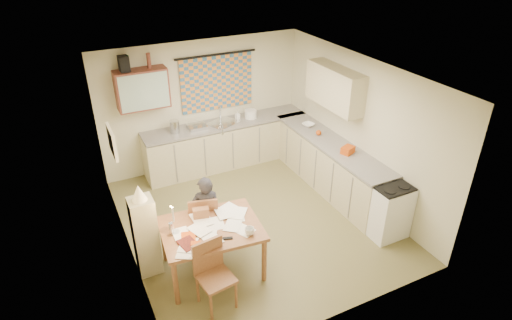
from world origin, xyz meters
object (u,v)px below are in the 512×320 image
dining_table (212,249)px  chair_far (204,230)px  stove (386,209)px  shelf_stand (146,236)px  counter_back (227,144)px  person (206,213)px  counter_right (329,165)px

dining_table → chair_far: chair_far is taller
stove → shelf_stand: size_ratio=0.75×
counter_back → dining_table: counter_back is taller
counter_back → shelf_stand: (-2.19, -2.36, 0.15)m
counter_back → person: person is taller
dining_table → shelf_stand: 0.92m
counter_right → stove: size_ratio=3.29×
counter_right → stove: bearing=-90.0°
counter_back → counter_right: size_ratio=1.12×
person → shelf_stand: person is taller
chair_far → counter_right: bearing=-152.7°
person → chair_far: bearing=-30.6°
counter_back → stove: (1.35, -3.16, -0.01)m
dining_table → shelf_stand: size_ratio=1.18×
stove → chair_far: 2.83m
person → shelf_stand: size_ratio=1.02×
counter_right → chair_far: chair_far is taller
counter_back → dining_table: (-1.39, -2.75, -0.07)m
dining_table → chair_far: size_ratio=1.52×
counter_right → dining_table: counter_right is taller
counter_right → person: (-2.61, -0.61, 0.16)m
counter_right → stove: 1.54m
counter_back → chair_far: (-1.31, -2.20, -0.16)m
counter_back → counter_right: 2.11m
stove → chair_far: size_ratio=0.96×
chair_far → shelf_stand: size_ratio=0.78×
stove → counter_back: bearing=113.1°
dining_table → shelf_stand: shelf_stand is taller
shelf_stand → dining_table: bearing=-26.0°
stove → person: 2.78m
counter_back → stove: bearing=-66.9°
dining_table → shelf_stand: bearing=159.9°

